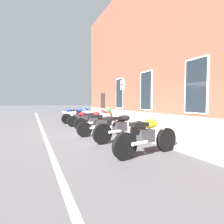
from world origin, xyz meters
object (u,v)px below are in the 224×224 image
object	(u,v)px
motorcycle_blue_sport	(79,114)
barrel_planter	(108,115)
motorcycle_white_sport	(87,116)
motorcycle_black_naked	(122,127)
motorcycle_grey_naked	(103,124)
motorcycle_yellow_naked	(148,136)
motorcycle_red_sport	(95,118)
parking_sign	(123,96)

from	to	relation	value
motorcycle_blue_sport	barrel_planter	size ratio (longest dim) A/B	2.33
motorcycle_white_sport	motorcycle_black_naked	bearing A→B (deg)	-0.78
motorcycle_blue_sport	motorcycle_grey_naked	bearing A→B (deg)	-2.05
motorcycle_blue_sport	motorcycle_yellow_naked	xyz separation A→B (m)	(7.65, -0.12, -0.08)
motorcycle_grey_naked	motorcycle_blue_sport	bearing A→B (deg)	177.95
motorcycle_blue_sport	motorcycle_red_sport	xyz separation A→B (m)	(3.06, 0.07, -0.02)
motorcycle_red_sport	barrel_planter	size ratio (longest dim) A/B	2.18
motorcycle_blue_sport	motorcycle_yellow_naked	size ratio (longest dim) A/B	1.04
barrel_planter	motorcycle_white_sport	bearing A→B (deg)	-73.95
motorcycle_yellow_naked	motorcycle_blue_sport	bearing A→B (deg)	179.12
motorcycle_grey_naked	barrel_planter	bearing A→B (deg)	153.43
motorcycle_blue_sport	parking_sign	xyz separation A→B (m)	(3.65, 1.31, 1.07)
motorcycle_white_sport	motorcycle_blue_sport	bearing A→B (deg)	-176.88
motorcycle_white_sport	motorcycle_grey_naked	bearing A→B (deg)	-4.61
motorcycle_red_sport	motorcycle_grey_naked	world-z (taller)	motorcycle_red_sport
motorcycle_white_sport	barrel_planter	distance (m)	1.59
motorcycle_black_naked	barrel_planter	size ratio (longest dim) A/B	2.36
motorcycle_white_sport	barrel_planter	xyz separation A→B (m)	(-0.44, 1.53, -0.02)
motorcycle_white_sport	motorcycle_yellow_naked	size ratio (longest dim) A/B	1.04
motorcycle_red_sport	motorcycle_blue_sport	bearing A→B (deg)	-178.75
motorcycle_blue_sport	motorcycle_black_naked	size ratio (longest dim) A/B	0.98
motorcycle_yellow_naked	motorcycle_black_naked	bearing A→B (deg)	175.14
motorcycle_white_sport	motorcycle_yellow_naked	bearing A→B (deg)	-1.90
motorcycle_black_naked	barrel_planter	bearing A→B (deg)	161.86
motorcycle_grey_naked	motorcycle_black_naked	distance (m)	1.31
motorcycle_yellow_naked	barrel_planter	size ratio (longest dim) A/B	2.24
motorcycle_white_sport	motorcycle_grey_naked	size ratio (longest dim) A/B	1.00
motorcycle_blue_sport	motorcycle_white_sport	xyz separation A→B (m)	(1.56, 0.08, -0.03)
parking_sign	motorcycle_red_sport	bearing A→B (deg)	-115.49
motorcycle_white_sport	motorcycle_grey_naked	xyz separation A→B (m)	(3.12, -0.25, -0.06)
parking_sign	barrel_planter	world-z (taller)	parking_sign
motorcycle_grey_naked	motorcycle_red_sport	bearing A→B (deg)	171.80
motorcycle_grey_naked	motorcycle_yellow_naked	distance (m)	2.97
motorcycle_grey_naked	motorcycle_yellow_naked	world-z (taller)	motorcycle_yellow_naked
motorcycle_white_sport	parking_sign	size ratio (longest dim) A/B	0.91
motorcycle_white_sport	parking_sign	xyz separation A→B (m)	(2.09, 1.22, 1.11)
motorcycle_white_sport	motorcycle_black_naked	world-z (taller)	motorcycle_black_naked
motorcycle_yellow_naked	barrel_planter	distance (m)	6.76
motorcycle_blue_sport	parking_sign	distance (m)	4.02
motorcycle_blue_sport	parking_sign	world-z (taller)	parking_sign
motorcycle_blue_sport	motorcycle_black_naked	bearing A→B (deg)	0.24
motorcycle_black_naked	motorcycle_yellow_naked	size ratio (longest dim) A/B	1.06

